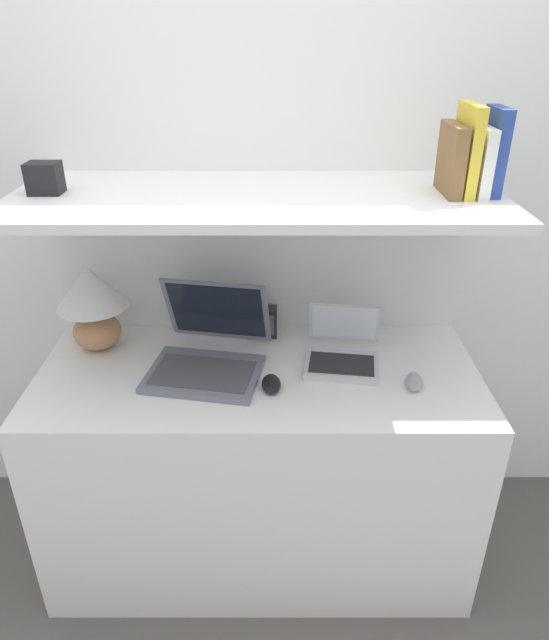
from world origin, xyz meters
TOP-DOWN VIEW (x-y plane):
  - ground_plane at (0.00, 0.00)m, footprint 12.00×12.00m
  - wall_back at (0.00, 0.68)m, footprint 6.00×0.05m
  - desk at (0.00, 0.31)m, footprint 1.40×0.62m
  - back_riser at (0.00, 0.64)m, footprint 1.40×0.04m
  - shelf at (0.00, 0.38)m, footprint 1.40×0.56m
  - table_lamp at (-0.55, 0.46)m, footprint 0.23×0.23m
  - laptop_large at (-0.16, 0.34)m, footprint 0.40×0.42m
  - laptop_small at (0.27, 0.37)m, footprint 0.26×0.28m
  - computer_mouse at (0.04, 0.21)m, footprint 0.06×0.10m
  - second_mouse at (0.48, 0.23)m, footprint 0.07×0.10m
  - router_box at (0.01, 0.54)m, footprint 0.10×0.06m
  - book_blue at (0.65, 0.38)m, footprint 0.03×0.13m
  - book_white at (0.62, 0.38)m, footprint 0.03×0.17m
  - book_yellow at (0.58, 0.38)m, footprint 0.03×0.18m
  - book_brown at (0.54, 0.38)m, footprint 0.04×0.17m
  - shelf_gadget at (-0.59, 0.38)m, footprint 0.09×0.07m

SIDE VIEW (x-z plane):
  - ground_plane at x=0.00m, z-range 0.00..0.00m
  - desk at x=0.00m, z-range 0.00..0.77m
  - back_riser at x=0.00m, z-range 0.00..1.30m
  - computer_mouse at x=0.04m, z-range 0.77..0.81m
  - second_mouse at x=0.48m, z-range 0.77..0.81m
  - laptop_small at x=0.27m, z-range 0.72..0.90m
  - router_box at x=0.01m, z-range 0.77..0.88m
  - laptop_large at x=-0.16m, z-range 0.70..0.96m
  - table_lamp at x=-0.55m, z-range 0.80..1.10m
  - wall_back at x=0.00m, z-range 0.00..2.40m
  - shelf at x=0.00m, z-range 1.30..1.33m
  - shelf_gadget at x=-0.59m, z-range 1.33..1.41m
  - book_white at x=0.62m, z-range 1.33..1.51m
  - book_brown at x=0.54m, z-range 1.33..1.52m
  - book_blue at x=0.65m, z-range 1.33..1.56m
  - book_yellow at x=0.58m, z-range 1.33..1.57m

